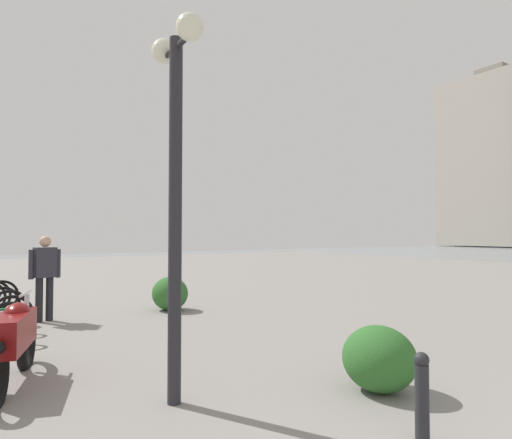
{
  "coord_description": "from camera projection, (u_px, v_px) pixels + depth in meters",
  "views": [
    {
      "loc": [
        0.19,
        2.44,
        1.75
      ],
      "look_at": [
        10.29,
        -4.03,
        2.14
      ],
      "focal_mm": 31.51,
      "sensor_mm": 36.0,
      "label": 1
    }
  ],
  "objects": [
    {
      "name": "building_highrise",
      "position": [
        498.0,
        163.0,
        70.29
      ],
      "size": [
        12.65,
        13.83,
        27.75
      ],
      "color": "#B2A899",
      "rests_on": "ground"
    },
    {
      "name": "shrub_low",
      "position": [
        379.0,
        359.0,
        4.98
      ],
      "size": [
        0.85,
        0.77,
        0.73
      ],
      "color": "#2D6628",
      "rests_on": "ground"
    },
    {
      "name": "shrub_wide",
      "position": [
        170.0,
        293.0,
        10.31
      ],
      "size": [
        0.9,
        0.81,
        0.76
      ],
      "color": "#2D6628",
      "rests_on": "ground"
    },
    {
      "name": "lamppost",
      "position": [
        176.0,
        150.0,
        4.71
      ],
      "size": [
        0.98,
        0.28,
        3.94
      ],
      "color": "#232328",
      "rests_on": "ground"
    },
    {
      "name": "motorcycle",
      "position": [
        13.0,
        341.0,
        5.21
      ],
      "size": [
        2.11,
        0.75,
        1.06
      ],
      "color": "black",
      "rests_on": "ground"
    },
    {
      "name": "pedestrian",
      "position": [
        45.0,
        272.0,
        9.0
      ],
      "size": [
        0.32,
        0.61,
        1.71
      ],
      "color": "black",
      "rests_on": "ground"
    },
    {
      "name": "bollard_mid",
      "position": [
        422.0,
        394.0,
        3.81
      ],
      "size": [
        0.13,
        0.13,
        0.74
      ],
      "color": "#232328",
      "rests_on": "ground"
    }
  ]
}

